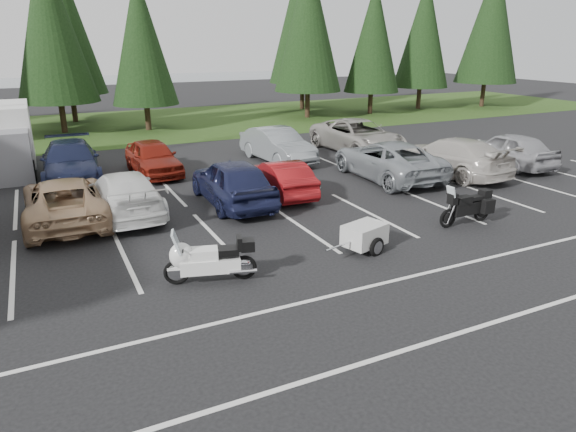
# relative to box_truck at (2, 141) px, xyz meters

# --- Properties ---
(ground) EXTENTS (120.00, 120.00, 0.00)m
(ground) POSITION_rel_box_truck_xyz_m (8.00, -12.50, -1.45)
(ground) COLOR black
(ground) RESTS_ON ground
(grass_strip) EXTENTS (80.00, 16.00, 0.01)m
(grass_strip) POSITION_rel_box_truck_xyz_m (8.00, 11.50, -1.45)
(grass_strip) COLOR #223B12
(grass_strip) RESTS_ON ground
(lake_water) EXTENTS (70.00, 50.00, 0.02)m
(lake_water) POSITION_rel_box_truck_xyz_m (12.00, 42.50, -1.45)
(lake_water) COLOR slate
(lake_water) RESTS_ON ground
(box_truck) EXTENTS (2.40, 5.60, 2.90)m
(box_truck) POSITION_rel_box_truck_xyz_m (0.00, 0.00, 0.00)
(box_truck) COLOR silver
(box_truck) RESTS_ON ground
(stall_markings) EXTENTS (32.00, 16.00, 0.01)m
(stall_markings) POSITION_rel_box_truck_xyz_m (8.00, -10.50, -1.45)
(stall_markings) COLOR silver
(stall_markings) RESTS_ON ground
(conifer_4) EXTENTS (4.80, 4.80, 11.17)m
(conifer_4) POSITION_rel_box_truck_xyz_m (3.00, 10.40, 5.08)
(conifer_4) COLOR #332316
(conifer_4) RESTS_ON ground
(conifer_5) EXTENTS (4.14, 4.14, 9.63)m
(conifer_5) POSITION_rel_box_truck_xyz_m (8.00, 9.10, 4.18)
(conifer_5) COLOR #332316
(conifer_5) RESTS_ON ground
(conifer_6) EXTENTS (4.93, 4.93, 11.48)m
(conifer_6) POSITION_rel_box_truck_xyz_m (20.00, 9.60, 5.26)
(conifer_6) COLOR #332316
(conifer_6) RESTS_ON ground
(conifer_7) EXTENTS (4.27, 4.27, 9.94)m
(conifer_7) POSITION_rel_box_truck_xyz_m (25.50, 9.30, 4.36)
(conifer_7) COLOR #332316
(conifer_7) RESTS_ON ground
(conifer_8) EXTENTS (4.53, 4.53, 10.56)m
(conifer_8) POSITION_rel_box_truck_xyz_m (31.00, 10.10, 4.72)
(conifer_8) COLOR #332316
(conifer_8) RESTS_ON ground
(conifer_9) EXTENTS (5.19, 5.19, 12.10)m
(conifer_9) POSITION_rel_box_truck_xyz_m (37.00, 8.80, 5.62)
(conifer_9) COLOR #332316
(conifer_9) RESTS_ON ground
(conifer_back_b) EXTENTS (4.97, 4.97, 11.58)m
(conifer_back_b) POSITION_rel_box_truck_xyz_m (4.00, 15.00, 5.32)
(conifer_back_b) COLOR #332316
(conifer_back_b) RESTS_ON ground
(conifer_back_c) EXTENTS (5.50, 5.50, 12.81)m
(conifer_back_c) POSITION_rel_box_truck_xyz_m (22.00, 14.30, 6.04)
(conifer_back_c) COLOR #332316
(conifer_back_c) RESTS_ON ground
(car_near_2) EXTENTS (2.52, 5.29, 1.46)m
(car_near_2) POSITION_rel_box_truck_xyz_m (1.93, -7.89, -0.72)
(car_near_2) COLOR tan
(car_near_2) RESTS_ON ground
(car_near_3) EXTENTS (2.20, 5.08, 1.46)m
(car_near_3) POSITION_rel_box_truck_xyz_m (3.76, -7.92, -0.72)
(car_near_3) COLOR white
(car_near_3) RESTS_ON ground
(car_near_4) EXTENTS (2.05, 4.92, 1.67)m
(car_near_4) POSITION_rel_box_truck_xyz_m (7.41, -8.41, -0.62)
(car_near_4) COLOR #181C3D
(car_near_4) RESTS_ON ground
(car_near_5) EXTENTS (1.67, 4.11, 1.33)m
(car_near_5) POSITION_rel_box_truck_xyz_m (9.45, -8.14, -0.79)
(car_near_5) COLOR maroon
(car_near_5) RESTS_ON ground
(car_near_6) EXTENTS (2.88, 5.83, 1.59)m
(car_near_6) POSITION_rel_box_truck_xyz_m (14.52, -7.85, -0.65)
(car_near_6) COLOR gray
(car_near_6) RESTS_ON ground
(car_near_7) EXTENTS (2.82, 5.78, 1.62)m
(car_near_7) POSITION_rel_box_truck_xyz_m (17.33, -8.56, -0.64)
(car_near_7) COLOR beige
(car_near_7) RESTS_ON ground
(car_near_8) EXTENTS (2.13, 4.78, 1.60)m
(car_near_8) POSITION_rel_box_truck_xyz_m (20.82, -8.55, -0.65)
(car_near_8) COLOR #98989C
(car_near_8) RESTS_ON ground
(car_far_1) EXTENTS (2.48, 5.57, 1.59)m
(car_far_1) POSITION_rel_box_truck_xyz_m (2.50, -2.40, -0.66)
(car_far_1) COLOR #171D3B
(car_far_1) RESTS_ON ground
(car_far_2) EXTENTS (1.99, 4.45, 1.48)m
(car_far_2) POSITION_rel_box_truck_xyz_m (5.80, -2.82, -0.71)
(car_far_2) COLOR maroon
(car_far_2) RESTS_ON ground
(car_far_3) EXTENTS (2.16, 4.98, 1.59)m
(car_far_3) POSITION_rel_box_truck_xyz_m (11.69, -2.94, -0.65)
(car_far_3) COLOR gray
(car_far_3) RESTS_ON ground
(car_far_4) EXTENTS (2.99, 6.11, 1.67)m
(car_far_4) POSITION_rel_box_truck_xyz_m (16.39, -2.80, -0.61)
(car_far_4) COLOR #9C978F
(car_far_4) RESTS_ON ground
(touring_motorcycle) EXTENTS (2.58, 1.40, 1.37)m
(touring_motorcycle) POSITION_rel_box_truck_xyz_m (4.76, -14.09, -0.77)
(touring_motorcycle) COLOR silver
(touring_motorcycle) RESTS_ON ground
(cargo_trailer) EXTENTS (1.89, 1.39, 0.78)m
(cargo_trailer) POSITION_rel_box_truck_xyz_m (9.20, -14.07, -1.06)
(cargo_trailer) COLOR silver
(cargo_trailer) RESTS_ON ground
(adventure_motorcycle) EXTENTS (2.25, 0.78, 1.37)m
(adventure_motorcycle) POSITION_rel_box_truck_xyz_m (13.28, -13.68, -0.77)
(adventure_motorcycle) COLOR black
(adventure_motorcycle) RESTS_ON ground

